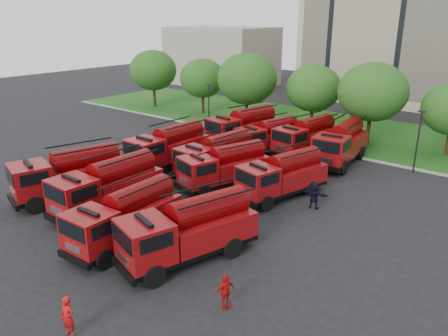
% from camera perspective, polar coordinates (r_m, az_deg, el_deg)
% --- Properties ---
extents(ground, '(140.00, 140.00, 0.00)m').
position_cam_1_polar(ground, '(30.58, -8.81, -4.34)').
color(ground, black).
rests_on(ground, ground).
extents(lawn, '(70.00, 16.00, 0.12)m').
position_cam_1_polar(lawn, '(50.75, 13.30, 5.11)').
color(lawn, '#184813').
rests_on(lawn, ground).
extents(curb, '(70.00, 0.30, 0.14)m').
position_cam_1_polar(curb, '(43.81, 8.62, 3.16)').
color(curb, gray).
rests_on(curb, ground).
extents(apartment_building, '(30.00, 14.18, 25.00)m').
position_cam_1_polar(apartment_building, '(69.17, 24.20, 18.15)').
color(apartment_building, '#B9AF8A').
rests_on(apartment_building, ground).
extents(side_building, '(18.00, 12.00, 10.00)m').
position_cam_1_polar(side_building, '(81.03, -0.33, 14.41)').
color(side_building, gray).
rests_on(side_building, ground).
extents(tree_0, '(6.30, 6.30, 7.70)m').
position_cam_1_polar(tree_0, '(61.00, -9.25, 12.49)').
color(tree_0, '#382314').
rests_on(tree_0, ground).
extents(tree_1, '(5.71, 5.71, 6.98)m').
position_cam_1_polar(tree_1, '(56.17, -2.83, 11.64)').
color(tree_1, '#382314').
rests_on(tree_1, ground).
extents(tree_2, '(6.72, 6.72, 8.22)m').
position_cam_1_polar(tree_2, '(49.93, 3.02, 11.57)').
color(tree_2, '#382314').
rests_on(tree_2, ground).
extents(tree_3, '(5.88, 5.88, 7.19)m').
position_cam_1_polar(tree_3, '(48.51, 11.60, 10.17)').
color(tree_3, '#382314').
rests_on(tree_3, ground).
extents(tree_4, '(6.55, 6.55, 8.01)m').
position_cam_1_polar(tree_4, '(44.29, 18.84, 9.37)').
color(tree_4, '#382314').
rests_on(tree_4, ground).
extents(lamp_post_0, '(0.60, 0.25, 5.11)m').
position_cam_1_polar(lamp_post_0, '(48.24, -2.01, 8.34)').
color(lamp_post_0, black).
rests_on(lamp_post_0, ground).
extents(lamp_post_1, '(0.60, 0.25, 5.11)m').
position_cam_1_polar(lamp_post_1, '(38.06, 24.02, 3.58)').
color(lamp_post_1, black).
rests_on(lamp_post_1, ground).
extents(fire_truck_0, '(4.59, 8.11, 3.50)m').
position_cam_1_polar(fire_truck_0, '(32.05, -19.50, -0.75)').
color(fire_truck_0, black).
rests_on(fire_truck_0, ground).
extents(fire_truck_1, '(2.91, 7.66, 3.47)m').
position_cam_1_polar(fire_truck_1, '(29.20, -14.88, -2.26)').
color(fire_truck_1, black).
rests_on(fire_truck_1, ground).
extents(fire_truck_2, '(2.86, 7.19, 3.22)m').
position_cam_1_polar(fire_truck_2, '(24.98, -12.74, -6.18)').
color(fire_truck_2, black).
rests_on(fire_truck_2, ground).
extents(fire_truck_3, '(4.51, 7.89, 3.41)m').
position_cam_1_polar(fire_truck_3, '(22.86, -4.54, -8.01)').
color(fire_truck_3, black).
rests_on(fire_truck_3, ground).
extents(fire_truck_4, '(2.94, 7.76, 3.51)m').
position_cam_1_polar(fire_truck_4, '(36.68, -7.21, 2.77)').
color(fire_truck_4, black).
rests_on(fire_truck_4, ground).
extents(fire_truck_5, '(3.11, 7.43, 3.30)m').
position_cam_1_polar(fire_truck_5, '(34.50, -0.99, 1.65)').
color(fire_truck_5, black).
rests_on(fire_truck_5, ground).
extents(fire_truck_6, '(4.38, 7.46, 3.22)m').
position_cam_1_polar(fire_truck_6, '(32.14, 0.12, 0.21)').
color(fire_truck_6, black).
rests_on(fire_truck_6, ground).
extents(fire_truck_7, '(4.05, 7.37, 3.19)m').
position_cam_1_polar(fire_truck_7, '(30.72, 7.69, -0.94)').
color(fire_truck_7, black).
rests_on(fire_truck_7, ground).
extents(fire_truck_8, '(4.13, 8.25, 3.59)m').
position_cam_1_polar(fire_truck_8, '(42.75, 2.57, 5.37)').
color(fire_truck_8, black).
rests_on(fire_truck_8, ground).
extents(fire_truck_9, '(3.89, 7.19, 3.11)m').
position_cam_1_polar(fire_truck_9, '(40.60, 5.87, 4.17)').
color(fire_truck_9, black).
rests_on(fire_truck_9, ground).
extents(fire_truck_10, '(3.55, 7.54, 3.30)m').
position_cam_1_polar(fire_truck_10, '(40.69, 10.72, 4.10)').
color(fire_truck_10, black).
rests_on(fire_truck_10, ground).
extents(fire_truck_11, '(3.41, 7.89, 3.49)m').
position_cam_1_polar(fire_truck_11, '(38.77, 15.05, 3.14)').
color(fire_truck_11, black).
rests_on(fire_truck_11, ground).
extents(firefighter_0, '(0.71, 0.56, 1.80)m').
position_cam_1_polar(firefighter_0, '(19.85, -19.45, -19.93)').
color(firefighter_0, '#B60E0E').
rests_on(firefighter_0, ground).
extents(firefighter_1, '(0.89, 0.60, 1.68)m').
position_cam_1_polar(firefighter_1, '(24.53, -13.35, -11.04)').
color(firefighter_1, '#B60E0E').
rests_on(firefighter_1, ground).
extents(firefighter_2, '(0.81, 1.09, 1.66)m').
position_cam_1_polar(firefighter_2, '(20.24, 0.17, -17.75)').
color(firefighter_2, '#B60E0E').
rests_on(firefighter_2, ground).
extents(firefighter_3, '(1.23, 1.08, 1.70)m').
position_cam_1_polar(firefighter_3, '(25.33, 3.03, -9.45)').
color(firefighter_3, black).
rests_on(firefighter_3, ground).
extents(firefighter_4, '(0.86, 0.78, 1.47)m').
position_cam_1_polar(firefighter_4, '(33.44, -4.34, -2.02)').
color(firefighter_4, black).
rests_on(firefighter_4, ground).
extents(firefighter_5, '(1.77, 0.95, 1.82)m').
position_cam_1_polar(firefighter_5, '(29.84, 11.61, -5.15)').
color(firefighter_5, black).
rests_on(firefighter_5, ground).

